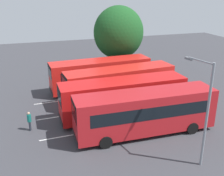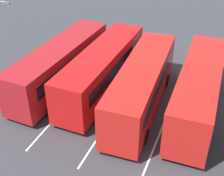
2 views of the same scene
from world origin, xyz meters
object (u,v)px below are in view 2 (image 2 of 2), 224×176
object	(u,v)px
bus_center_left	(142,85)
pedestrian	(138,40)
bus_center_right	(102,69)
bus_far_right	(61,64)
bus_far_left	(198,90)

from	to	relation	value
bus_center_left	pedestrian	distance (m)	9.44
bus_center_right	pedestrian	bearing A→B (deg)	-0.41
bus_center_right	bus_center_left	bearing A→B (deg)	-104.90
bus_center_right	bus_far_right	size ratio (longest dim) A/B	1.00
bus_center_left	bus_center_right	world-z (taller)	same
bus_center_left	pedestrian	size ratio (longest dim) A/B	6.98
bus_center_left	bus_center_right	xyz separation A→B (m)	(0.89, 3.38, 0.00)
bus_far_left	pedestrian	distance (m)	10.58
bus_center_right	bus_far_right	xyz separation A→B (m)	(-0.59, 3.21, 0.00)
bus_far_left	bus_center_left	bearing A→B (deg)	101.42
bus_far_left	bus_far_right	xyz separation A→B (m)	(-0.61, 10.26, 0.00)
bus_center_left	bus_far_right	size ratio (longest dim) A/B	1.01
bus_far_left	pedestrian	xyz separation A→B (m)	(7.87, 7.00, -0.92)
bus_far_left	pedestrian	size ratio (longest dim) A/B	6.95
bus_far_right	pedestrian	bearing A→B (deg)	-19.58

